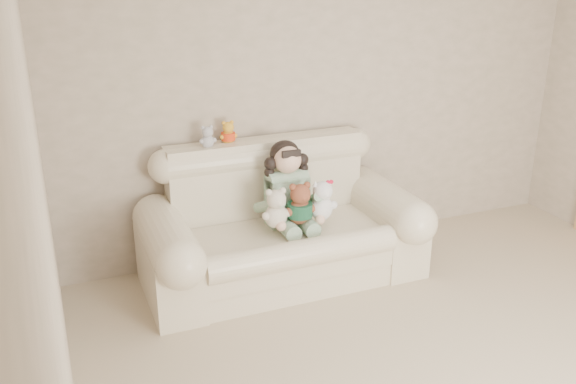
{
  "coord_description": "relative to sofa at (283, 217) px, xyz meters",
  "views": [
    {
      "loc": [
        -2.22,
        -1.99,
        2.35
      ],
      "look_at": [
        -0.63,
        1.9,
        0.75
      ],
      "focal_mm": 38.76,
      "sensor_mm": 36.0,
      "label": 1
    }
  ],
  "objects": [
    {
      "name": "wall_back",
      "position": [
        0.63,
        0.5,
        0.78
      ],
      "size": [
        4.5,
        0.0,
        4.5
      ],
      "primitive_type": "plane",
      "rotation": [
        1.57,
        0.0,
        0.0
      ],
      "color": "#BFAB98",
      "rests_on": "ground"
    },
    {
      "name": "wall_left",
      "position": [
        -1.62,
        -2.0,
        0.78
      ],
      "size": [
        0.0,
        5.0,
        5.0
      ],
      "primitive_type": "plane",
      "rotation": [
        1.57,
        0.0,
        1.57
      ],
      "color": "#BFAB98",
      "rests_on": "ground"
    },
    {
      "name": "sofa",
      "position": [
        0.0,
        0.0,
        0.0
      ],
      "size": [
        2.1,
        0.95,
        1.03
      ],
      "primitive_type": null,
      "color": "#EEE5C0",
      "rests_on": "floor"
    },
    {
      "name": "seated_child",
      "position": [
        0.07,
        0.08,
        0.24
      ],
      "size": [
        0.42,
        0.51,
        0.66
      ],
      "primitive_type": null,
      "rotation": [
        0.0,
        0.0,
        0.06
      ],
      "color": "#2A6E3A",
      "rests_on": "sofa"
    },
    {
      "name": "brown_teddy",
      "position": [
        0.08,
        -0.12,
        0.17
      ],
      "size": [
        0.28,
        0.25,
        0.37
      ],
      "primitive_type": null,
      "rotation": [
        0.0,
        0.0,
        0.3
      ],
      "color": "brown",
      "rests_on": "sofa"
    },
    {
      "name": "white_cat",
      "position": [
        0.26,
        -0.12,
        0.17
      ],
      "size": [
        0.29,
        0.26,
        0.37
      ],
      "primitive_type": null,
      "rotation": [
        0.0,
        0.0,
        0.39
      ],
      "color": "silver",
      "rests_on": "sofa"
    },
    {
      "name": "cream_teddy",
      "position": [
        -0.1,
        -0.12,
        0.16
      ],
      "size": [
        0.26,
        0.21,
        0.35
      ],
      "primitive_type": null,
      "rotation": [
        0.0,
        0.0,
        0.2
      ],
      "color": "white",
      "rests_on": "sofa"
    },
    {
      "name": "yellow_mini_bear",
      "position": [
        -0.29,
        0.39,
        0.6
      ],
      "size": [
        0.16,
        0.13,
        0.21
      ],
      "primitive_type": null,
      "rotation": [
        0.0,
        0.0,
        0.23
      ],
      "color": "#FFB235",
      "rests_on": "sofa"
    },
    {
      "name": "grey_mini_plush",
      "position": [
        -0.46,
        0.34,
        0.6
      ],
      "size": [
        0.16,
        0.15,
        0.21
      ],
      "primitive_type": null,
      "rotation": [
        0.0,
        0.0,
        0.42
      ],
      "color": "silver",
      "rests_on": "sofa"
    }
  ]
}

